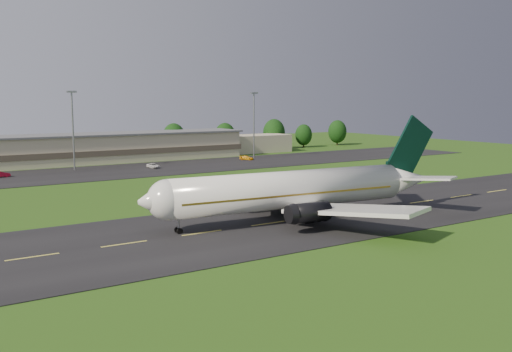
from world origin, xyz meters
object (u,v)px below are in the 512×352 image
service_vehicle_d (247,158)px  terminal (63,150)px  airliner (294,190)px  light_mast_east (254,117)px  service_vehicle_b (0,174)px  service_vehicle_c (153,166)px  light_mast_centre (73,121)px

service_vehicle_d → terminal: bearing=121.2°
service_vehicle_d → airliner: bearing=-154.9°
terminal → service_vehicle_d: (49.09, -19.11, -3.27)m
terminal → service_vehicle_d: size_ratio=34.00×
airliner → light_mast_east: light_mast_east is taller
service_vehicle_b → terminal: bearing=-48.6°
terminal → service_vehicle_c: 29.05m
airliner → light_mast_centre: size_ratio=2.52×
light_mast_centre → service_vehicle_c: 23.29m
airliner → light_mast_east: (44.43, 80.08, 8.08)m
airliner → service_vehicle_c: bearing=89.1°
light_mast_east → airliner: bearing=-119.0°
airliner → light_mast_centre: light_mast_centre is taller
light_mast_centre → airliner: bearing=-82.5°
terminal → light_mast_east: (53.60, -16.18, 8.75)m
service_vehicle_b → airliner: bearing=-163.8°
service_vehicle_c → service_vehicle_d: bearing=2.8°
airliner → service_vehicle_d: 86.96m
terminal → service_vehicle_b: size_ratio=33.34×
airliner → light_mast_east: 91.94m
light_mast_centre → service_vehicle_d: bearing=-3.3°
airliner → light_mast_centre: 81.18m
airliner → service_vehicle_b: (-29.02, 75.52, -3.84)m
light_mast_centre → service_vehicle_d: light_mast_centre is taller
airliner → service_vehicle_c: size_ratio=11.42×
service_vehicle_b → service_vehicle_c: 37.25m
service_vehicle_d → light_mast_centre: bearing=139.2°
terminal → light_mast_centre: 18.45m
light_mast_centre → service_vehicle_c: size_ratio=4.53×
light_mast_east → service_vehicle_c: size_ratio=4.53×
light_mast_east → service_vehicle_b: 74.55m
airliner → light_mast_east: size_ratio=2.52×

